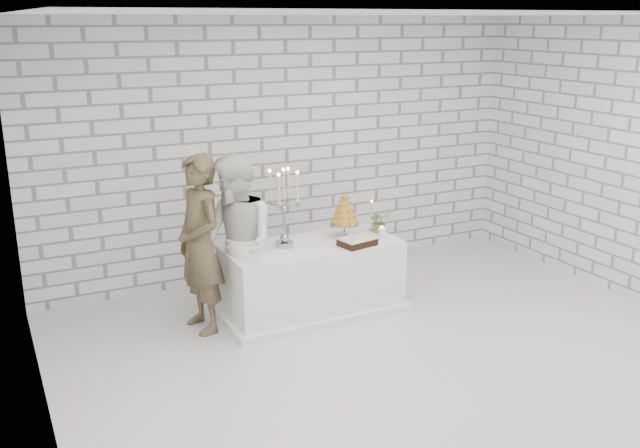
{
  "coord_description": "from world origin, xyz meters",
  "views": [
    {
      "loc": [
        -3.25,
        -4.88,
        2.97
      ],
      "look_at": [
        -0.36,
        0.91,
        1.05
      ],
      "focal_mm": 39.06,
      "sensor_mm": 36.0,
      "label": 1
    }
  ],
  "objects_px": {
    "groom": "(200,244)",
    "cake_table": "(312,278)",
    "bride": "(237,244)",
    "candelabra": "(284,208)",
    "croquembouche": "(345,215)"
  },
  "relations": [
    {
      "from": "groom",
      "to": "cake_table",
      "type": "bearing_deg",
      "value": 74.9
    },
    {
      "from": "bride",
      "to": "candelabra",
      "type": "height_order",
      "value": "bride"
    },
    {
      "from": "cake_table",
      "to": "candelabra",
      "type": "relative_size",
      "value": 2.22
    },
    {
      "from": "cake_table",
      "to": "candelabra",
      "type": "bearing_deg",
      "value": 170.83
    },
    {
      "from": "candelabra",
      "to": "croquembouche",
      "type": "height_order",
      "value": "candelabra"
    },
    {
      "from": "groom",
      "to": "croquembouche",
      "type": "relative_size",
      "value": 3.65
    },
    {
      "from": "cake_table",
      "to": "groom",
      "type": "relative_size",
      "value": 1.02
    },
    {
      "from": "groom",
      "to": "croquembouche",
      "type": "bearing_deg",
      "value": 78.54
    },
    {
      "from": "candelabra",
      "to": "croquembouche",
      "type": "distance_m",
      "value": 0.71
    },
    {
      "from": "groom",
      "to": "bride",
      "type": "height_order",
      "value": "groom"
    },
    {
      "from": "cake_table",
      "to": "candelabra",
      "type": "height_order",
      "value": "candelabra"
    },
    {
      "from": "bride",
      "to": "candelabra",
      "type": "bearing_deg",
      "value": 90.42
    },
    {
      "from": "groom",
      "to": "candelabra",
      "type": "relative_size",
      "value": 2.17
    },
    {
      "from": "cake_table",
      "to": "croquembouche",
      "type": "relative_size",
      "value": 3.73
    },
    {
      "from": "candelabra",
      "to": "bride",
      "type": "bearing_deg",
      "value": -172.97
    }
  ]
}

